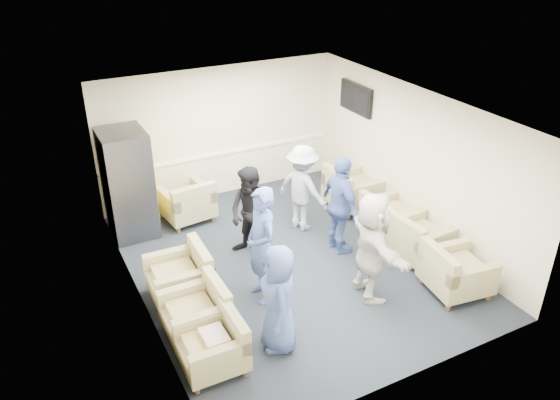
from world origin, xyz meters
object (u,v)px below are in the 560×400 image
armchair_right_near (453,273)px  person_mid_left (262,246)px  armchair_left_far (183,277)px  person_mid_right (341,206)px  armchair_left_near (216,347)px  armchair_corner (188,204)px  person_back_left (251,214)px  armchair_right_midnear (417,240)px  person_front_right (372,246)px  vending_machine (128,184)px  person_back_right (303,188)px  armchair_left_mid (199,314)px  armchair_right_far (350,192)px  armchair_right_midfar (387,218)px  person_front_left (278,299)px

armchair_right_near → person_mid_left: size_ratio=0.54×
armchair_left_far → person_mid_right: 2.89m
armchair_left_near → armchair_corner: bearing=166.9°
armchair_right_near → armchair_corner: bearing=43.3°
armchair_right_near → person_back_left: 3.36m
armchair_right_midnear → person_front_right: (-1.31, -0.46, 0.52)m
armchair_corner → vending_machine: vending_machine is taller
armchair_left_far → person_back_right: 2.88m
armchair_left_far → person_back_right: (2.66, 1.00, 0.47)m
armchair_left_near → armchair_left_mid: armchair_left_mid is taller
person_mid_right → person_back_left: bearing=72.2°
armchair_right_near → person_back_right: bearing=28.9°
armchair_left_mid → armchair_right_near: 3.92m
armchair_left_far → armchair_right_far: size_ratio=0.96×
armchair_right_midfar → vending_machine: 4.73m
armchair_corner → vending_machine: bearing=-10.3°
person_front_right → vending_machine: bearing=49.1°
armchair_left_mid → armchair_corner: 3.29m
armchair_right_far → person_front_left: bearing=133.8°
armchair_right_midfar → person_mid_right: 1.20m
armchair_left_mid → person_mid_right: size_ratio=0.48×
armchair_left_mid → person_back_left: 2.13m
armchair_right_near → person_mid_right: person_mid_right is taller
armchair_left_near → armchair_right_midnear: bearing=102.3°
armchair_right_far → person_back_right: bearing=101.3°
armchair_right_far → person_front_left: person_front_left is taller
armchair_left_near → armchair_right_near: (3.85, -0.20, 0.04)m
armchair_right_midnear → armchair_corner: (-3.02, 3.05, 0.00)m
armchair_right_near → vending_machine: bearing=51.5°
armchair_right_near → person_mid_right: (-0.91, 1.84, 0.53)m
vending_machine → person_back_right: 3.14m
armchair_left_near → armchair_right_midfar: bearing=113.3°
person_mid_left → person_back_left: bearing=163.5°
armchair_left_mid → armchair_left_far: bearing=175.6°
person_mid_left → person_front_right: (1.49, -0.69, -0.05)m
armchair_right_far → person_front_right: (-1.32, -2.50, 0.50)m
person_front_right → armchair_right_midnear: bearing=-59.2°
armchair_right_near → person_back_left: bearing=52.6°
armchair_left_mid → person_mid_right: 3.10m
person_back_right → armchair_left_near: bearing=110.8°
armchair_right_midnear → armchair_right_midfar: (0.04, 0.85, -0.01)m
armchair_right_midnear → armchair_right_midfar: 0.85m
person_front_left → person_mid_left: size_ratio=0.84×
armchair_right_far → person_mid_right: 1.68m
armchair_right_near → person_front_left: 2.98m
armchair_right_far → armchair_left_near: bearing=126.4°
vending_machine → person_mid_left: size_ratio=1.07×
armchair_left_near → person_mid_left: size_ratio=0.44×
armchair_right_midfar → person_front_left: size_ratio=0.57×
person_front_left → person_mid_left: 1.11m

